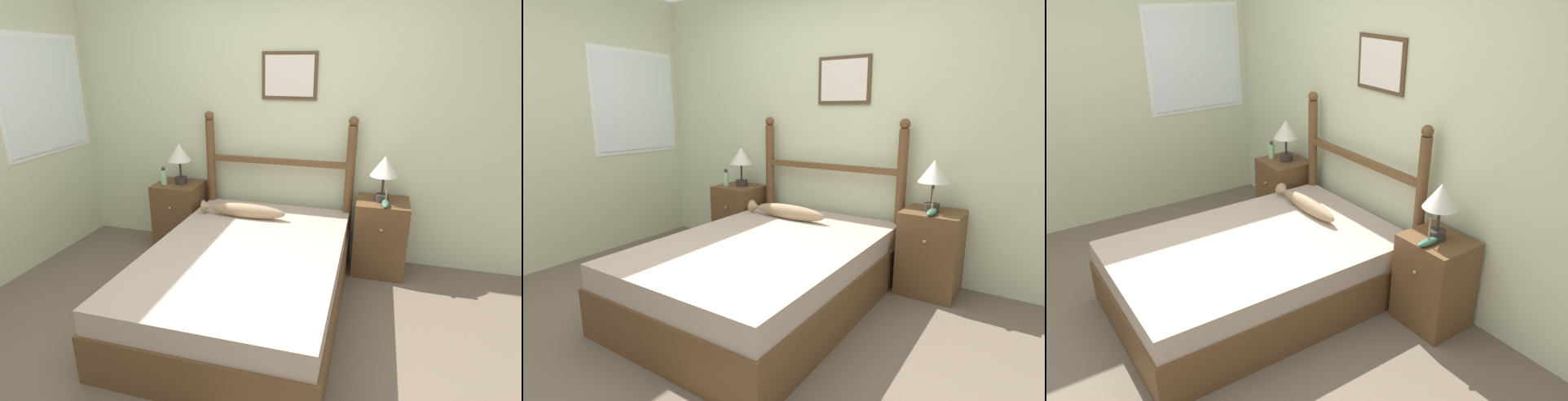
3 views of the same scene
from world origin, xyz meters
TOP-DOWN VIEW (x-y plane):
  - ground_plane at (0.00, 0.00)m, footprint 16.00×16.00m
  - wall_back at (0.00, 1.73)m, footprint 6.40×0.08m
  - bed at (-0.06, 0.63)m, footprint 1.39×2.03m
  - headboard at (-0.06, 1.60)m, footprint 1.39×0.09m
  - nightstand_left at (-1.01, 1.48)m, footprint 0.43×0.41m
  - nightstand_right at (0.89, 1.48)m, footprint 0.43×0.41m
  - table_lamp_left at (-0.98, 1.49)m, footprint 0.23×0.23m
  - table_lamp_right at (0.88, 1.47)m, footprint 0.23×0.23m
  - bottle at (-1.13, 1.42)m, footprint 0.06×0.06m
  - model_boat at (0.91, 1.35)m, footprint 0.06×0.18m
  - fish_pillow at (-0.27, 1.21)m, footprint 0.75×0.11m

SIDE VIEW (x-z plane):
  - ground_plane at x=0.00m, z-range 0.00..0.00m
  - bed at x=-0.06m, z-range 0.00..0.48m
  - nightstand_left at x=-1.01m, z-range 0.00..0.65m
  - nightstand_right at x=0.89m, z-range 0.00..0.65m
  - fish_pillow at x=-0.27m, z-range 0.48..0.61m
  - model_boat at x=0.91m, z-range 0.58..0.77m
  - headboard at x=-0.06m, z-range 0.05..1.38m
  - bottle at x=-1.13m, z-range 0.64..0.82m
  - table_lamp_left at x=-0.98m, z-range 0.74..1.13m
  - table_lamp_right at x=0.88m, z-range 0.74..1.13m
  - wall_back at x=0.00m, z-range 0.00..2.55m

